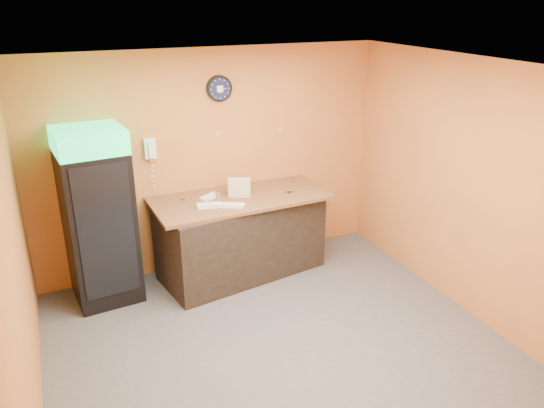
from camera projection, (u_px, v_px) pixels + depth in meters
floor at (275, 342)px, 5.52m from camera, size 4.50×4.50×0.00m
back_wall at (212, 161)px, 6.70m from camera, size 4.50×0.02×2.80m
left_wall at (14, 264)px, 4.16m from camera, size 0.02×4.00×2.80m
right_wall at (462, 186)px, 5.84m from camera, size 0.02×4.00×2.80m
ceiling at (276, 67)px, 4.48m from camera, size 4.50×4.00×0.02m
beverage_cooler at (99, 220)px, 5.97m from camera, size 0.78×0.79×2.05m
prep_counter at (241, 236)px, 6.73m from camera, size 2.14×1.22×1.01m
wall_clock at (219, 88)px, 6.39m from camera, size 0.32×0.06×0.32m
wall_phone at (150, 149)px, 6.27m from camera, size 0.13×0.11×0.24m
butcher_paper at (240, 198)px, 6.54m from camera, size 2.20×1.10×0.04m
sub_roll_stack at (239, 187)px, 6.50m from camera, size 0.29×0.19×0.23m
wrapped_sandwich_left at (209, 205)px, 6.20m from camera, size 0.31×0.17×0.04m
wrapped_sandwich_mid at (233, 205)px, 6.21m from camera, size 0.29×0.22×0.04m
wrapped_sandwich_right at (210, 197)px, 6.47m from camera, size 0.29×0.23×0.04m
kitchen_tool at (217, 195)px, 6.50m from camera, size 0.06×0.06×0.06m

